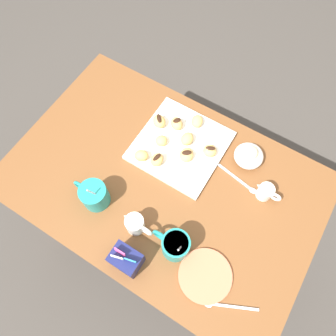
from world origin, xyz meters
The scene contains 26 objects.
ground_plane centered at (0.00, 0.00, 0.00)m, with size 8.00×8.00×0.00m, color #423D38.
dining_table centered at (0.00, 0.00, 0.59)m, with size 1.07×0.70×0.73m.
pastry_plate_square centered at (0.02, -0.15, 0.74)m, with size 0.30×0.30×0.02m, color white.
coffee_mug_teal_left centered at (-0.15, 0.17, 0.78)m, with size 0.13×0.09×0.14m.
coffee_mug_teal_right centered at (0.16, 0.17, 0.78)m, with size 0.13×0.09×0.14m.
cream_pitcher_white centered at (-0.01, 0.18, 0.77)m, with size 0.10×0.06×0.07m.
sugar_caddy centered at (-0.05, 0.29, 0.77)m, with size 0.09×0.07×0.11m.
ice_cream_bowl centered at (-0.21, -0.23, 0.76)m, with size 0.10×0.10×0.08m.
chocolate_sauce_pitcher centered at (-0.32, -0.14, 0.76)m, with size 0.09×0.05×0.06m.
saucer_coral_left centered at (-0.27, 0.20, 0.73)m, with size 0.17×0.17×0.01m, color #E5704C.
loose_spoon_near_saucer centered at (-0.36, 0.24, 0.73)m, with size 0.15×0.08×0.01m.
loose_spoon_by_plate centered at (-0.23, -0.14, 0.73)m, with size 0.16×0.04×0.01m.
beignet_0 centered at (0.01, -0.26, 0.76)m, with size 0.05×0.04×0.03m, color #E5B260.
beignet_1 centered at (0.13, -0.18, 0.76)m, with size 0.05×0.04×0.04m, color #E5B260.
chocolate_drizzle_1 centered at (0.13, -0.18, 0.78)m, with size 0.04×0.02×0.01m, color black.
beignet_2 centered at (-0.09, -0.17, 0.76)m, with size 0.05×0.05×0.04m, color #E5B260.
chocolate_drizzle_2 centered at (-0.09, -0.17, 0.78)m, with size 0.03×0.02×0.01m, color black.
beignet_3 centered at (0.05, -0.05, 0.76)m, with size 0.05×0.04×0.04m, color #E5B260.
chocolate_drizzle_3 centered at (0.05, -0.05, 0.78)m, with size 0.04×0.01×0.01m, color black.
beignet_4 centered at (-0.02, -0.12, 0.76)m, with size 0.05×0.05×0.03m, color #E5B260.
chocolate_drizzle_4 centered at (-0.02, -0.12, 0.78)m, with size 0.03×0.02×0.01m, color black.
beignet_5 centered at (0.01, -0.17, 0.76)m, with size 0.05×0.04×0.04m, color #E5B260.
beignet_6 centered at (0.07, -0.21, 0.76)m, with size 0.04×0.05×0.04m, color #E5B260.
chocolate_drizzle_6 centered at (0.07, -0.21, 0.79)m, with size 0.03×0.02×0.01m, color black.
beignet_7 centered at (0.11, -0.03, 0.76)m, with size 0.05×0.04×0.03m, color #E5B260.
beignet_8 centered at (0.08, -0.12, 0.76)m, with size 0.04×0.04×0.03m, color #E5B260.
Camera 1 is at (-0.23, 0.34, 1.75)m, focal length 33.84 mm.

